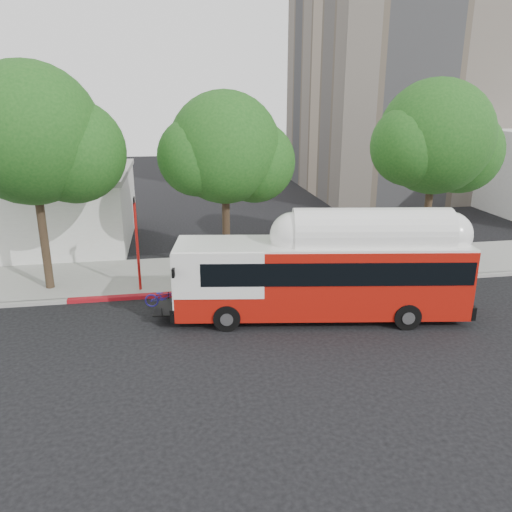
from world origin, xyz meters
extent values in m
plane|color=black|center=(0.00, 0.00, 0.00)|extent=(120.00, 120.00, 0.00)
cube|color=gray|center=(0.00, 6.50, 0.07)|extent=(60.00, 5.00, 0.15)
cube|color=gray|center=(0.00, 3.90, 0.07)|extent=(60.00, 0.30, 0.15)
cube|color=maroon|center=(-3.00, 3.90, 0.08)|extent=(10.00, 0.32, 0.16)
cylinder|color=#2D2116|center=(-9.00, 5.50, 3.04)|extent=(0.36, 0.36, 6.08)
sphere|color=#194B15|center=(-9.00, 5.50, 6.84)|extent=(5.80, 5.80, 5.80)
sphere|color=#194B15|center=(-7.41, 5.70, 6.08)|extent=(4.35, 4.35, 4.35)
cylinder|color=#2D2116|center=(-1.00, 6.00, 2.72)|extent=(0.36, 0.36, 5.44)
sphere|color=#194B15|center=(-1.00, 6.00, 6.12)|extent=(5.00, 5.00, 5.00)
sphere|color=#194B15|center=(0.38, 6.20, 5.44)|extent=(3.75, 3.75, 3.75)
cylinder|color=#2D2116|center=(9.00, 5.80, 2.88)|extent=(0.36, 0.36, 5.76)
sphere|color=#194B15|center=(9.00, 5.80, 6.48)|extent=(5.40, 5.40, 5.40)
sphere|color=#194B15|center=(10.48, 6.00, 5.76)|extent=(4.05, 4.05, 4.05)
cube|color=#A6140B|center=(2.03, 0.72, 1.65)|extent=(11.22, 4.01, 2.65)
cube|color=black|center=(2.48, 0.65, 2.20)|extent=(10.14, 3.90, 0.87)
cube|color=white|center=(2.03, 0.72, 3.01)|extent=(11.21, 3.94, 0.09)
cube|color=white|center=(3.84, 0.44, 3.25)|extent=(6.07, 2.69, 0.50)
cube|color=black|center=(-3.90, 1.63, 0.46)|extent=(0.97, 1.74, 0.05)
imported|color=navy|center=(-3.90, 1.63, 0.90)|extent=(0.78, 1.64, 0.83)
cylinder|color=#A51511|center=(-5.01, 4.58, 2.02)|extent=(0.12, 0.12, 4.05)
cube|color=black|center=(-5.01, 4.58, 4.15)|extent=(0.05, 0.40, 0.25)
camera|label=1|loc=(-3.43, -16.58, 8.22)|focal=35.00mm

